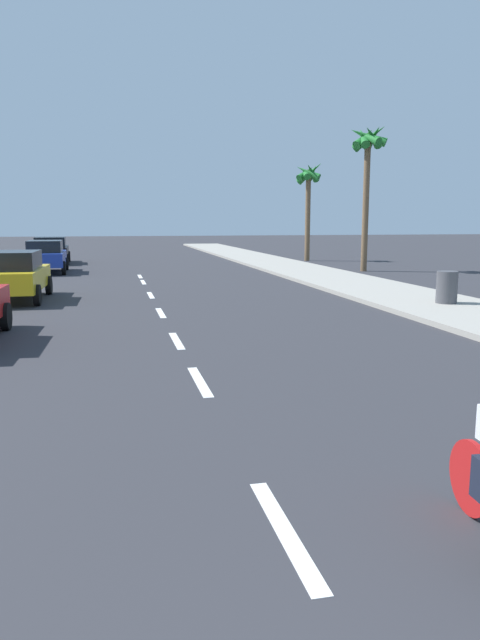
{
  "coord_description": "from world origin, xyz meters",
  "views": [
    {
      "loc": [
        -1.33,
        0.45,
        2.52
      ],
      "look_at": [
        0.48,
        8.68,
        1.1
      ],
      "focal_mm": 33.24,
      "sensor_mm": 36.0,
      "label": 1
    }
  ],
  "objects_px": {
    "parked_car_black": "(51,249)",
    "palm_tree_far": "(368,151)",
    "parked_car_yellow": "(14,274)",
    "parked_car_blue": "(46,256)",
    "palm_tree_distant": "(309,183)",
    "trash_bin_far": "(447,287)"
  },
  "relations": [
    {
      "from": "parked_car_blue",
      "to": "palm_tree_far",
      "type": "relative_size",
      "value": 0.58
    },
    {
      "from": "parked_car_yellow",
      "to": "trash_bin_far",
      "type": "distance_m",
      "value": 13.27
    },
    {
      "from": "parked_car_black",
      "to": "trash_bin_far",
      "type": "relative_size",
      "value": 4.96
    },
    {
      "from": "parked_car_black",
      "to": "palm_tree_far",
      "type": "distance_m",
      "value": 18.88
    },
    {
      "from": "parked_car_blue",
      "to": "trash_bin_far",
      "type": "xyz_separation_m",
      "value": [
        12.57,
        -14.8,
        -0.23
      ]
    },
    {
      "from": "parked_car_blue",
      "to": "trash_bin_far",
      "type": "distance_m",
      "value": 19.42
    },
    {
      "from": "trash_bin_far",
      "to": "parked_car_blue",
      "type": "bearing_deg",
      "value": 130.36
    },
    {
      "from": "parked_car_blue",
      "to": "palm_tree_far",
      "type": "height_order",
      "value": "palm_tree_far"
    },
    {
      "from": "parked_car_blue",
      "to": "trash_bin_far",
      "type": "relative_size",
      "value": 4.54
    },
    {
      "from": "parked_car_yellow",
      "to": "palm_tree_far",
      "type": "relative_size",
      "value": 0.57
    },
    {
      "from": "parked_car_black",
      "to": "palm_tree_far",
      "type": "relative_size",
      "value": 0.64
    },
    {
      "from": "parked_car_blue",
      "to": "palm_tree_distant",
      "type": "distance_m",
      "value": 16.8
    },
    {
      "from": "parked_car_yellow",
      "to": "parked_car_blue",
      "type": "distance_m",
      "value": 10.41
    },
    {
      "from": "palm_tree_distant",
      "to": "trash_bin_far",
      "type": "height_order",
      "value": "palm_tree_distant"
    },
    {
      "from": "parked_car_blue",
      "to": "trash_bin_far",
      "type": "height_order",
      "value": "parked_car_blue"
    },
    {
      "from": "parked_car_black",
      "to": "palm_tree_distant",
      "type": "distance_m",
      "value": 16.16
    },
    {
      "from": "parked_car_yellow",
      "to": "palm_tree_distant",
      "type": "bearing_deg",
      "value": 48.14
    },
    {
      "from": "parked_car_black",
      "to": "palm_tree_far",
      "type": "height_order",
      "value": "palm_tree_far"
    },
    {
      "from": "parked_car_yellow",
      "to": "parked_car_blue",
      "type": "xyz_separation_m",
      "value": [
        -0.05,
        10.41,
        0.0
      ]
    },
    {
      "from": "parked_car_black",
      "to": "palm_tree_far",
      "type": "xyz_separation_m",
      "value": [
        15.84,
        -8.95,
        5.01
      ]
    },
    {
      "from": "parked_car_yellow",
      "to": "parked_car_blue",
      "type": "height_order",
      "value": "same"
    },
    {
      "from": "palm_tree_distant",
      "to": "palm_tree_far",
      "type": "bearing_deg",
      "value": -88.54
    }
  ]
}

